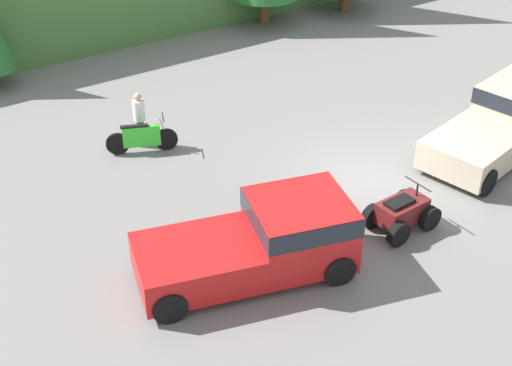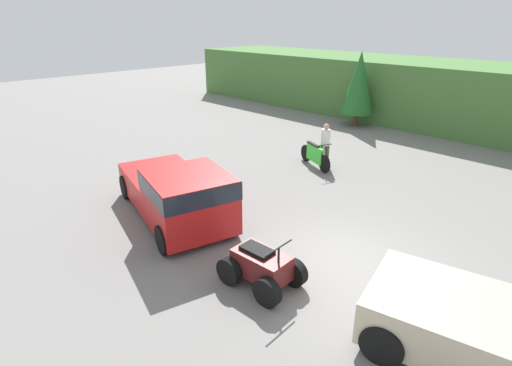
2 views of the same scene
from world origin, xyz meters
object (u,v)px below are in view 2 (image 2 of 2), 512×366
Objects in this scene: pickup_truck_red at (178,192)px; quad_atv at (261,267)px; dirt_bike at (315,156)px; rider_person at (325,143)px.

pickup_truck_red is 2.92× the size of quad_atv.
dirt_bike is 0.66m from rider_person.
pickup_truck_red is at bearing -57.66° from rider_person.
quad_atv is (3.92, -0.48, -0.48)m from pickup_truck_red.
pickup_truck_red is at bearing 169.62° from quad_atv.
quad_atv is 8.55m from rider_person.
quad_atv is at bearing 7.56° from pickup_truck_red.
rider_person reaches higher than quad_atv.
pickup_truck_red is at bearing -67.43° from dirt_bike.
pickup_truck_red is 6.75m from dirt_bike.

